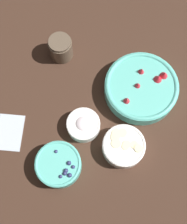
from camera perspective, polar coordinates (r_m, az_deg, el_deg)
ground_plane at (r=1.11m, az=-0.98°, el=-1.59°), size 4.00×4.00×0.00m
bowl_strawberries at (r=1.12m, az=8.73°, el=4.44°), size 0.26×0.26×0.08m
bowl_blueberries at (r=1.04m, az=-6.41°, el=-9.54°), size 0.15×0.15×0.06m
bowl_bananas at (r=1.06m, az=5.53°, el=-6.23°), size 0.14×0.14×0.05m
bowl_cream at (r=1.07m, az=-1.87°, el=-2.35°), size 0.12×0.12×0.05m
jar_chocolate at (r=1.18m, az=-5.99°, el=11.50°), size 0.09×0.09×0.09m
napkin at (r=1.13m, az=-15.08°, el=-3.60°), size 0.15×0.12×0.01m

